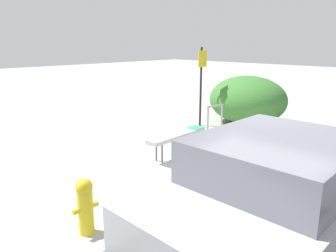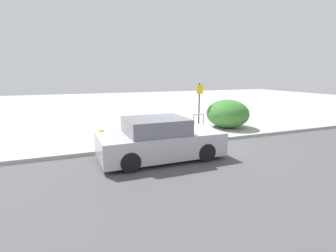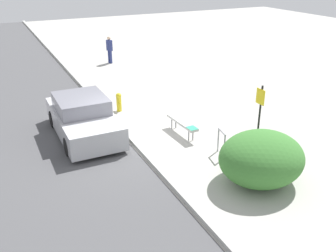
% 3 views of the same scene
% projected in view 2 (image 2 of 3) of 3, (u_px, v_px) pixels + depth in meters
% --- Properties ---
extents(ground_plane, '(60.00, 60.00, 0.00)m').
position_uv_depth(ground_plane, '(184.00, 144.00, 10.47)').
color(ground_plane, '#ADAAA3').
extents(road_strip, '(60.00, 10.00, 0.01)m').
position_uv_depth(road_strip, '(286.00, 201.00, 5.80)').
color(road_strip, '#4C4C4F').
rests_on(road_strip, ground_plane).
extents(curb, '(60.00, 0.20, 0.13)m').
position_uv_depth(curb, '(184.00, 143.00, 10.46)').
color(curb, '#A8A8A3').
rests_on(curb, ground_plane).
extents(bench, '(1.68, 0.38, 0.50)m').
position_uv_depth(bench, '(166.00, 126.00, 11.98)').
color(bench, '#515156').
rests_on(bench, ground_plane).
extents(bike_rack, '(0.55, 0.16, 0.83)m').
position_uv_depth(bike_rack, '(198.00, 120.00, 13.00)').
color(bike_rack, '#99999E').
rests_on(bike_rack, ground_plane).
extents(sign_post, '(0.36, 0.08, 2.30)m').
position_uv_depth(sign_post, '(199.00, 101.00, 13.87)').
color(sign_post, black).
rests_on(sign_post, ground_plane).
extents(fire_hydrant, '(0.36, 0.22, 0.77)m').
position_uv_depth(fire_hydrant, '(101.00, 139.00, 9.70)').
color(fire_hydrant, gold).
rests_on(fire_hydrant, ground_plane).
extents(shrub_hedge, '(2.12, 2.38, 1.46)m').
position_uv_depth(shrub_hedge, '(227.00, 114.00, 13.70)').
color(shrub_hedge, '#3D7A33').
rests_on(shrub_hedge, ground_plane).
extents(parked_car_near, '(4.02, 1.86, 1.38)m').
position_uv_depth(parked_car_near, '(160.00, 140.00, 8.58)').
color(parked_car_near, black).
rests_on(parked_car_near, ground_plane).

